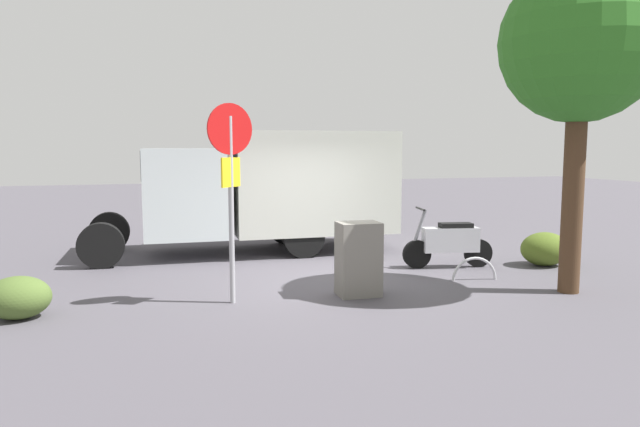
{
  "coord_description": "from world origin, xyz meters",
  "views": [
    {
      "loc": [
        3.27,
        9.52,
        2.37
      ],
      "look_at": [
        0.35,
        0.29,
        1.25
      ],
      "focal_mm": 32.22,
      "sensor_mm": 36.0,
      "label": 1
    }
  ],
  "objects_px": {
    "motorcycle": "(450,242)",
    "utility_cabinet": "(359,259)",
    "bike_rack_hoop": "(474,280)",
    "stop_sign": "(231,171)",
    "street_tree": "(580,46)",
    "box_truck_near": "(268,184)"
  },
  "relations": [
    {
      "from": "box_truck_near",
      "to": "utility_cabinet",
      "type": "height_order",
      "value": "box_truck_near"
    },
    {
      "from": "box_truck_near",
      "to": "stop_sign",
      "type": "xyz_separation_m",
      "value": [
        1.48,
        4.17,
        0.47
      ]
    },
    {
      "from": "street_tree",
      "to": "bike_rack_hoop",
      "type": "bearing_deg",
      "value": -50.61
    },
    {
      "from": "motorcycle",
      "to": "utility_cabinet",
      "type": "bearing_deg",
      "value": 41.69
    },
    {
      "from": "box_truck_near",
      "to": "motorcycle",
      "type": "distance_m",
      "value": 4.28
    },
    {
      "from": "motorcycle",
      "to": "stop_sign",
      "type": "relative_size",
      "value": 0.59
    },
    {
      "from": "motorcycle",
      "to": "stop_sign",
      "type": "height_order",
      "value": "stop_sign"
    },
    {
      "from": "street_tree",
      "to": "utility_cabinet",
      "type": "xyz_separation_m",
      "value": [
        3.37,
        -0.86,
        -3.37
      ]
    },
    {
      "from": "street_tree",
      "to": "utility_cabinet",
      "type": "height_order",
      "value": "street_tree"
    },
    {
      "from": "street_tree",
      "to": "bike_rack_hoop",
      "type": "height_order",
      "value": "street_tree"
    },
    {
      "from": "utility_cabinet",
      "to": "bike_rack_hoop",
      "type": "relative_size",
      "value": 1.4
    },
    {
      "from": "street_tree",
      "to": "bike_rack_hoop",
      "type": "distance_m",
      "value": 4.26
    },
    {
      "from": "street_tree",
      "to": "box_truck_near",
      "type": "bearing_deg",
      "value": -52.98
    },
    {
      "from": "box_truck_near",
      "to": "motorcycle",
      "type": "xyz_separation_m",
      "value": [
        -3.03,
        2.85,
        -1.02
      ]
    },
    {
      "from": "box_truck_near",
      "to": "stop_sign",
      "type": "relative_size",
      "value": 2.26
    },
    {
      "from": "box_truck_near",
      "to": "bike_rack_hoop",
      "type": "distance_m",
      "value": 5.14
    },
    {
      "from": "motorcycle",
      "to": "bike_rack_hoop",
      "type": "bearing_deg",
      "value": 94.76
    },
    {
      "from": "utility_cabinet",
      "to": "street_tree",
      "type": "bearing_deg",
      "value": 165.77
    },
    {
      "from": "stop_sign",
      "to": "street_tree",
      "type": "distance_m",
      "value": 5.8
    },
    {
      "from": "motorcycle",
      "to": "street_tree",
      "type": "height_order",
      "value": "street_tree"
    },
    {
      "from": "stop_sign",
      "to": "bike_rack_hoop",
      "type": "bearing_deg",
      "value": -177.18
    },
    {
      "from": "box_truck_near",
      "to": "utility_cabinet",
      "type": "bearing_deg",
      "value": 99.03
    }
  ]
}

